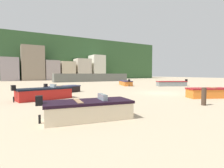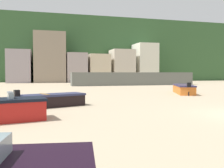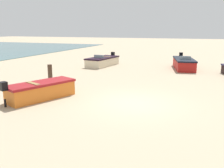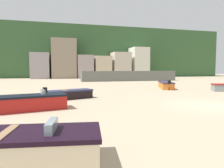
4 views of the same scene
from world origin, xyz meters
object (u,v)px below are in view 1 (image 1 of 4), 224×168
boat_black_4 (63,89)px  boat_cream_5 (88,109)px  boat_red_3 (45,93)px  boat_orange_6 (208,93)px  mooring_post_near_water (204,96)px  boat_grey_0 (172,84)px  boat_orange_1 (125,83)px

boat_black_4 → boat_cream_5: boat_cream_5 is taller
boat_cream_5 → boat_red_3: bearing=-165.5°
boat_cream_5 → boat_orange_6: boat_orange_6 is taller
boat_black_4 → boat_cream_5: size_ratio=0.97×
mooring_post_near_water → boat_orange_6: bearing=27.9°
boat_grey_0 → boat_black_4: (-18.41, -1.07, -0.05)m
boat_grey_0 → boat_cream_5: bearing=145.8°
boat_red_3 → boat_black_4: (2.53, 4.26, -0.09)m
boat_orange_1 → boat_cream_5: bearing=-107.1°
boat_orange_6 → boat_black_4: bearing=66.4°
boat_grey_0 → boat_orange_1: size_ratio=0.97×
boat_black_4 → boat_cream_5: 11.87m
boat_cream_5 → boat_orange_6: (11.59, 1.39, 0.01)m
boat_red_3 → mooring_post_near_water: size_ratio=3.93×
boat_orange_6 → mooring_post_near_water: size_ratio=3.24×
boat_cream_5 → boat_orange_6: size_ratio=1.13×
boat_black_4 → boat_red_3: bearing=-51.3°
boat_orange_6 → boat_orange_1: bearing=13.0°
boat_orange_6 → mooring_post_near_water: boat_orange_6 is taller
boat_grey_0 → boat_cream_5: size_ratio=1.20×
boat_grey_0 → mooring_post_near_water: boat_grey_0 is taller
boat_black_4 → mooring_post_near_water: 13.78m
boat_grey_0 → boat_cream_5: 23.86m
boat_orange_1 → mooring_post_near_water: 20.01m
boat_red_3 → boat_cream_5: 7.53m
boat_orange_1 → mooring_post_near_water: size_ratio=4.56×
boat_cream_5 → boat_black_4: bearing=-180.0°
boat_red_3 → boat_black_4: boat_red_3 is taller
boat_grey_0 → mooring_post_near_water: size_ratio=4.41×
mooring_post_near_water → boat_cream_5: bearing=175.9°
boat_grey_0 → boat_orange_1: 7.89m
boat_red_3 → boat_grey_0: bearing=92.2°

